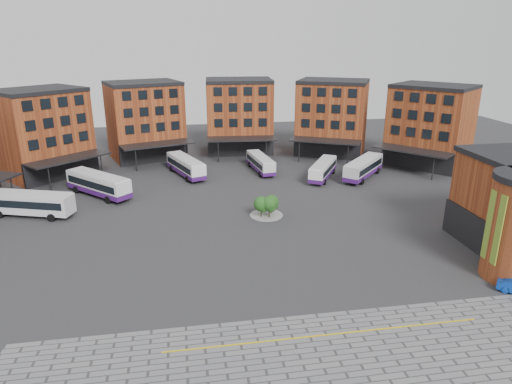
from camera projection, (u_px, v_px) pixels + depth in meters
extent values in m
plane|color=#28282B|center=(269.00, 258.00, 49.26)|extent=(160.00, 160.00, 0.00)
cube|color=gold|center=(327.00, 335.00, 36.50)|extent=(26.00, 0.15, 0.02)
cylinder|color=black|center=(13.00, 191.00, 64.22)|extent=(0.20, 0.20, 4.00)
cube|color=#974621|center=(43.00, 134.00, 76.52)|extent=(16.35, 16.13, 14.00)
cube|color=black|center=(63.00, 168.00, 75.29)|extent=(10.00, 9.07, 4.00)
cube|color=black|center=(37.00, 90.00, 74.14)|extent=(16.55, 16.35, 0.60)
cube|color=black|center=(57.00, 125.00, 72.83)|extent=(8.60, 7.77, 8.00)
cube|color=black|center=(69.00, 159.00, 73.25)|extent=(12.61, 11.97, 0.25)
cylinder|color=black|center=(50.00, 179.00, 69.48)|extent=(0.20, 0.20, 4.00)
cylinder|color=black|center=(102.00, 166.00, 76.21)|extent=(0.20, 0.20, 4.00)
cube|color=#974621|center=(145.00, 122.00, 87.91)|extent=(15.55, 13.69, 14.00)
cube|color=black|center=(155.00, 152.00, 85.50)|extent=(12.45, 4.71, 4.00)
cube|color=black|center=(142.00, 83.00, 85.53)|extent=(15.65, 13.97, 0.60)
cube|color=black|center=(152.00, 114.00, 82.99)|extent=(10.87, 3.87, 8.00)
cube|color=black|center=(158.00, 144.00, 82.90)|extent=(13.72, 8.39, 0.25)
cylinder|color=black|center=(136.00, 160.00, 80.00)|extent=(0.20, 0.20, 4.00)
cylinder|color=black|center=(185.00, 154.00, 84.11)|extent=(0.20, 0.20, 4.00)
cube|color=#974621|center=(239.00, 117.00, 93.09)|extent=(13.67, 10.88, 14.00)
cube|color=black|center=(241.00, 146.00, 90.15)|extent=(13.00, 1.41, 4.00)
cube|color=black|center=(239.00, 80.00, 90.71)|extent=(13.69, 11.18, 0.60)
cube|color=black|center=(241.00, 110.00, 87.62)|extent=(11.42, 0.95, 8.00)
cube|color=black|center=(242.00, 139.00, 87.28)|extent=(13.28, 5.30, 0.25)
cylinder|color=black|center=(218.00, 152.00, 85.83)|extent=(0.20, 0.20, 4.00)
cylinder|color=black|center=(266.00, 151.00, 86.65)|extent=(0.20, 0.20, 4.00)
cube|color=#974621|center=(332.00, 118.00, 91.23)|extent=(16.12, 14.81, 14.00)
cube|color=black|center=(327.00, 148.00, 88.49)|extent=(11.81, 6.35, 4.00)
cube|color=black|center=(334.00, 81.00, 88.86)|extent=(16.26, 15.08, 0.60)
cube|color=black|center=(328.00, 111.00, 85.96)|extent=(10.26, 5.33, 8.00)
cube|color=black|center=(325.00, 141.00, 85.72)|extent=(13.58, 9.82, 0.25)
cylinder|color=black|center=(299.00, 151.00, 86.04)|extent=(0.20, 0.20, 4.00)
cylinder|color=black|center=(348.00, 155.00, 83.45)|extent=(0.20, 0.20, 4.00)
cube|color=#974621|center=(430.00, 127.00, 82.64)|extent=(16.02, 16.39, 14.00)
cube|color=black|center=(416.00, 159.00, 80.78)|extent=(8.74, 10.28, 4.00)
cube|color=black|center=(435.00, 86.00, 80.27)|extent=(16.25, 16.58, 0.60)
cube|color=black|center=(420.00, 119.00, 78.29)|extent=(7.47, 8.86, 8.00)
cube|color=black|center=(412.00, 150.00, 78.44)|extent=(11.73, 12.79, 0.25)
cylinder|color=black|center=(382.00, 159.00, 80.59)|extent=(0.20, 0.20, 4.00)
cylinder|color=black|center=(433.00, 169.00, 75.00)|extent=(0.20, 0.20, 4.00)
cube|color=black|center=(476.00, 234.00, 50.31)|extent=(0.40, 12.00, 4.00)
cube|color=#C68B17|center=(494.00, 228.00, 43.14)|extent=(0.12, 2.20, 7.00)
cylinder|color=gray|center=(266.00, 215.00, 60.74)|extent=(4.40, 4.40, 0.12)
cylinder|color=#332114|center=(261.00, 213.00, 59.85)|extent=(0.14, 0.14, 1.37)
sphere|color=#1F4B19|center=(261.00, 204.00, 59.45)|extent=(2.01, 2.01, 2.01)
sphere|color=#1F4B19|center=(263.00, 207.00, 59.48)|extent=(1.41, 1.41, 1.41)
cylinder|color=#332114|center=(271.00, 209.00, 61.26)|extent=(0.14, 0.14, 1.17)
sphere|color=#1F4B19|center=(271.00, 202.00, 60.92)|extent=(1.99, 1.99, 1.99)
sphere|color=#1F4B19|center=(273.00, 205.00, 60.92)|extent=(1.39, 1.39, 1.39)
cylinder|color=#332114|center=(269.00, 213.00, 59.62)|extent=(0.14, 0.14, 1.48)
sphere|color=#1F4B19|center=(269.00, 203.00, 59.19)|extent=(1.95, 1.95, 1.95)
sphere|color=#1F4B19|center=(271.00, 207.00, 59.22)|extent=(1.37, 1.37, 1.37)
cube|color=silver|center=(30.00, 203.00, 59.97)|extent=(11.80, 6.15, 2.58)
cube|color=black|center=(29.00, 202.00, 59.91)|extent=(10.94, 5.91, 1.00)
cube|color=silver|center=(28.00, 193.00, 59.54)|extent=(11.33, 5.90, 0.13)
cylinder|color=black|center=(12.00, 207.00, 62.18)|extent=(1.10, 0.63, 1.05)
cylinder|color=black|center=(51.00, 218.00, 58.64)|extent=(1.10, 0.63, 1.05)
cylinder|color=black|center=(63.00, 210.00, 61.09)|extent=(1.10, 0.63, 1.05)
cube|color=white|center=(98.00, 183.00, 67.65)|extent=(10.34, 10.45, 2.67)
cube|color=black|center=(98.00, 182.00, 67.59)|extent=(9.71, 9.81, 1.03)
cube|color=silver|center=(97.00, 174.00, 67.20)|extent=(9.93, 10.03, 0.13)
cube|color=black|center=(75.00, 175.00, 70.84)|extent=(1.73, 1.71, 1.20)
cube|color=#421666|center=(99.00, 190.00, 67.96)|extent=(10.40, 10.50, 0.76)
cylinder|color=black|center=(76.00, 190.00, 69.19)|extent=(1.00, 1.01, 1.09)
cylinder|color=black|center=(92.00, 185.00, 71.27)|extent=(1.00, 1.01, 1.09)
cylinder|color=black|center=(108.00, 200.00, 64.93)|extent=(1.00, 1.01, 1.09)
cylinder|color=black|center=(123.00, 195.00, 67.01)|extent=(1.00, 1.01, 1.09)
cube|color=white|center=(186.00, 165.00, 77.48)|extent=(6.45, 11.40, 2.50)
cube|color=black|center=(186.00, 164.00, 77.42)|extent=(6.18, 10.59, 0.97)
cube|color=silver|center=(185.00, 158.00, 77.05)|extent=(6.20, 10.95, 0.12)
cube|color=black|center=(174.00, 157.00, 81.89)|extent=(2.07, 0.90, 1.12)
cube|color=#421666|center=(186.00, 170.00, 77.77)|extent=(6.50, 11.45, 0.72)
cylinder|color=black|center=(171.00, 169.00, 80.21)|extent=(0.66, 1.06, 1.02)
cylinder|color=black|center=(185.00, 167.00, 81.44)|extent=(0.66, 1.06, 1.02)
cylinder|color=black|center=(187.00, 179.00, 74.36)|extent=(0.66, 1.06, 1.02)
cylinder|color=black|center=(202.00, 177.00, 75.59)|extent=(0.66, 1.06, 1.02)
cube|color=silver|center=(261.00, 162.00, 80.05)|extent=(3.57, 10.18, 2.22)
cube|color=black|center=(261.00, 162.00, 80.00)|extent=(3.52, 9.40, 0.86)
cube|color=silver|center=(261.00, 156.00, 79.68)|extent=(3.42, 9.77, 0.11)
cube|color=black|center=(253.00, 155.00, 84.40)|extent=(1.92, 0.37, 1.00)
cube|color=#421666|center=(261.00, 167.00, 80.31)|extent=(3.61, 10.23, 0.63)
cylinder|color=black|center=(249.00, 165.00, 83.00)|extent=(0.39, 0.93, 0.91)
cylinder|color=black|center=(261.00, 164.00, 83.63)|extent=(0.39, 0.93, 0.91)
cylinder|color=black|center=(260.00, 174.00, 77.23)|extent=(0.39, 0.93, 0.91)
cylinder|color=black|center=(273.00, 173.00, 77.86)|extent=(0.39, 0.93, 0.91)
cube|color=white|center=(323.00, 169.00, 76.06)|extent=(7.26, 9.97, 2.28)
cube|color=black|center=(323.00, 168.00, 76.00)|extent=(6.89, 9.30, 0.88)
cube|color=silver|center=(323.00, 162.00, 75.67)|extent=(6.97, 9.57, 0.11)
cube|color=black|center=(330.00, 160.00, 80.40)|extent=(1.76, 1.12, 1.02)
cube|color=#421666|center=(323.00, 174.00, 76.32)|extent=(7.31, 10.02, 0.65)
cylinder|color=black|center=(321.00, 170.00, 79.73)|extent=(0.72, 0.94, 0.93)
cylinder|color=black|center=(334.00, 171.00, 78.92)|extent=(0.72, 0.94, 0.93)
cylinder|color=black|center=(311.00, 180.00, 73.96)|extent=(0.72, 0.94, 0.93)
cylinder|color=black|center=(325.00, 182.00, 73.16)|extent=(0.72, 0.94, 0.93)
cube|color=silver|center=(363.00, 167.00, 76.37)|extent=(9.70, 10.16, 2.55)
cube|color=black|center=(364.00, 166.00, 76.31)|extent=(9.12, 9.53, 0.99)
cube|color=silver|center=(364.00, 159.00, 75.94)|extent=(9.31, 9.75, 0.12)
cube|color=black|center=(375.00, 159.00, 80.73)|extent=(1.70, 1.59, 1.14)
cube|color=#421666|center=(363.00, 172.00, 76.67)|extent=(9.76, 10.21, 0.73)
cylinder|color=black|center=(363.00, 168.00, 80.37)|extent=(0.94, 0.97, 1.04)
cylinder|color=black|center=(378.00, 171.00, 79.01)|extent=(0.94, 0.97, 1.04)
cylinder|color=black|center=(347.00, 179.00, 74.59)|extent=(0.94, 0.97, 1.04)
cylinder|color=black|center=(362.00, 181.00, 73.23)|extent=(0.94, 0.97, 1.04)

